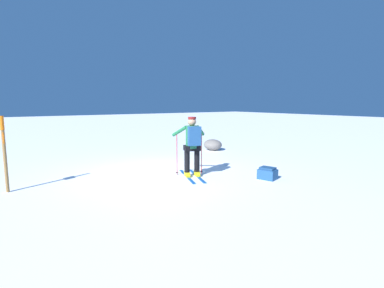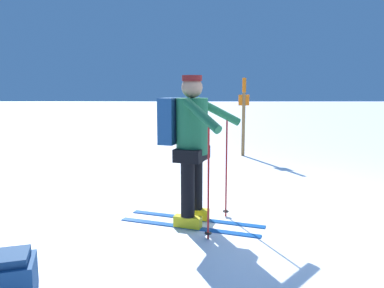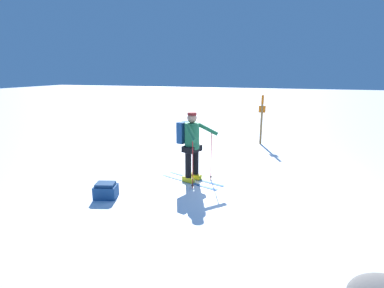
{
  "view_description": "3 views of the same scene",
  "coord_description": "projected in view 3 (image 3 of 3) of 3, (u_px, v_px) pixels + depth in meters",
  "views": [
    {
      "loc": [
        -7.47,
        3.91,
        2.05
      ],
      "look_at": [
        -0.79,
        -0.69,
        0.91
      ],
      "focal_mm": 28.0,
      "sensor_mm": 36.0,
      "label": 1
    },
    {
      "loc": [
        -0.83,
        -4.74,
        1.51
      ],
      "look_at": [
        -0.79,
        -0.69,
        0.91
      ],
      "focal_mm": 35.0,
      "sensor_mm": 36.0,
      "label": 2
    },
    {
      "loc": [
        1.31,
        -7.14,
        2.57
      ],
      "look_at": [
        -0.79,
        -0.69,
        0.91
      ],
      "focal_mm": 28.0,
      "sensor_mm": 36.0,
      "label": 3
    }
  ],
  "objects": [
    {
      "name": "dropped_backpack",
      "position": [
        106.0,
        191.0,
        6.21
      ],
      "size": [
        0.53,
        0.46,
        0.33
      ],
      "color": "navy",
      "rests_on": "ground_plane"
    },
    {
      "name": "trail_marker",
      "position": [
        262.0,
        115.0,
        10.58
      ],
      "size": [
        0.24,
        0.09,
        1.75
      ],
      "color": "olive",
      "rests_on": "ground_plane"
    },
    {
      "name": "skier",
      "position": [
        191.0,
        142.0,
        6.99
      ],
      "size": [
        1.64,
        1.05,
        1.65
      ],
      "color": "#144C9E",
      "rests_on": "ground_plane"
    },
    {
      "name": "ground_plane",
      "position": [
        230.0,
        175.0,
        7.6
      ],
      "size": [
        80.0,
        80.0,
        0.0
      ],
      "primitive_type": "plane",
      "color": "white"
    }
  ]
}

